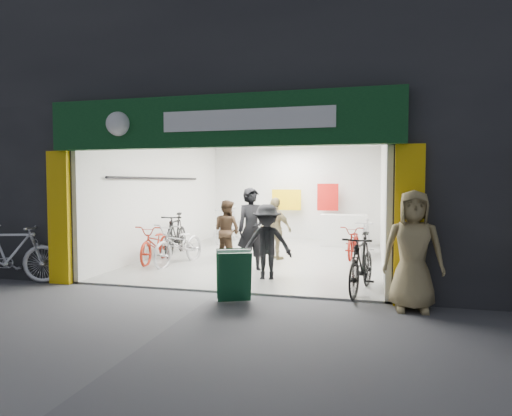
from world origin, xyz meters
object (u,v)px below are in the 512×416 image
at_px(bike_left_front, 179,244).
at_px(bike_right_front, 361,263).
at_px(parked_bike, 10,253).
at_px(pedestrian_near, 413,251).
at_px(sandwich_board, 234,274).

relative_size(bike_left_front, bike_right_front, 1.07).
height_order(bike_left_front, parked_bike, parked_bike).
height_order(bike_left_front, pedestrian_near, pedestrian_near).
bearing_deg(parked_bike, bike_left_front, -59.14).
height_order(bike_left_front, sandwich_board, bike_left_front).
xyz_separation_m(bike_left_front, sandwich_board, (2.26, -2.85, -0.05)).
relative_size(pedestrian_near, sandwich_board, 2.22).
height_order(parked_bike, pedestrian_near, pedestrian_near).
relative_size(bike_left_front, parked_bike, 0.98).
xyz_separation_m(bike_right_front, pedestrian_near, (0.80, -0.90, 0.39)).
distance_m(bike_left_front, parked_bike, 3.58).
distance_m(parked_bike, pedestrian_near, 7.51).
xyz_separation_m(bike_left_front, pedestrian_near, (5.10, -2.65, 0.43)).
bearing_deg(sandwich_board, pedestrian_near, -19.70).
distance_m(bike_left_front, bike_right_front, 4.64).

